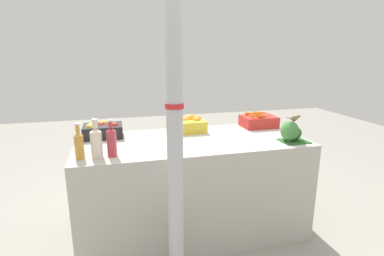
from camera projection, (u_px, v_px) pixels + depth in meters
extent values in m
plane|color=gray|center=(192.00, 229.00, 2.73)|extent=(10.00, 10.00, 0.00)
cube|color=#B7B2A8|center=(192.00, 186.00, 2.63)|extent=(1.89, 0.84, 0.85)
cylinder|color=#B7BABF|center=(175.00, 125.00, 1.77)|extent=(0.10, 0.10, 2.30)
cylinder|color=red|center=(174.00, 106.00, 1.74)|extent=(0.11, 0.11, 0.03)
cube|color=black|center=(103.00, 131.00, 2.58)|extent=(0.33, 0.24, 0.11)
sphere|color=gold|center=(104.00, 124.00, 2.65)|extent=(0.07, 0.07, 0.07)
sphere|color=red|center=(101.00, 126.00, 2.59)|extent=(0.07, 0.07, 0.07)
sphere|color=gold|center=(92.00, 126.00, 2.57)|extent=(0.06, 0.06, 0.06)
sphere|color=red|center=(115.00, 126.00, 2.56)|extent=(0.07, 0.07, 0.07)
sphere|color=gold|center=(90.00, 128.00, 2.52)|extent=(0.07, 0.07, 0.07)
sphere|color=gold|center=(103.00, 124.00, 2.63)|extent=(0.07, 0.07, 0.07)
sphere|color=gold|center=(93.00, 128.00, 2.48)|extent=(0.06, 0.06, 0.06)
cube|color=gold|center=(187.00, 126.00, 2.76)|extent=(0.33, 0.24, 0.11)
sphere|color=orange|center=(198.00, 120.00, 2.81)|extent=(0.08, 0.08, 0.08)
sphere|color=orange|center=(182.00, 120.00, 2.81)|extent=(0.08, 0.08, 0.08)
sphere|color=orange|center=(190.00, 119.00, 2.81)|extent=(0.09, 0.09, 0.09)
sphere|color=orange|center=(192.00, 119.00, 2.83)|extent=(0.08, 0.08, 0.08)
sphere|color=orange|center=(197.00, 121.00, 2.75)|extent=(0.08, 0.08, 0.08)
sphere|color=orange|center=(176.00, 123.00, 2.67)|extent=(0.08, 0.08, 0.08)
sphere|color=orange|center=(179.00, 122.00, 2.74)|extent=(0.07, 0.07, 0.07)
sphere|color=orange|center=(185.00, 121.00, 2.77)|extent=(0.09, 0.09, 0.09)
sphere|color=orange|center=(180.00, 120.00, 2.79)|extent=(0.08, 0.08, 0.08)
cube|color=red|center=(259.00, 121.00, 2.94)|extent=(0.33, 0.24, 0.11)
cone|color=orange|center=(260.00, 112.00, 3.00)|extent=(0.13, 0.06, 0.03)
cone|color=orange|center=(263.00, 115.00, 2.85)|extent=(0.13, 0.06, 0.02)
cone|color=orange|center=(256.00, 116.00, 2.83)|extent=(0.12, 0.03, 0.03)
cone|color=orange|center=(251.00, 113.00, 2.96)|extent=(0.12, 0.04, 0.03)
cone|color=orange|center=(265.00, 117.00, 2.86)|extent=(0.14, 0.04, 0.03)
cone|color=orange|center=(260.00, 113.00, 2.96)|extent=(0.16, 0.07, 0.03)
cube|color=#2D602D|center=(294.00, 141.00, 2.46)|extent=(0.22, 0.18, 0.01)
ellipsoid|color=#2D602D|center=(292.00, 131.00, 2.46)|extent=(0.11, 0.11, 0.15)
cylinder|color=#B2C693|center=(291.00, 138.00, 2.48)|extent=(0.03, 0.03, 0.02)
ellipsoid|color=#2D602D|center=(294.00, 133.00, 2.47)|extent=(0.12, 0.12, 0.11)
cylinder|color=#B2C693|center=(294.00, 138.00, 2.48)|extent=(0.03, 0.03, 0.02)
ellipsoid|color=#427F3D|center=(290.00, 131.00, 2.43)|extent=(0.15, 0.15, 0.16)
cylinder|color=#B2C693|center=(289.00, 140.00, 2.45)|extent=(0.03, 0.03, 0.02)
ellipsoid|color=#427F3D|center=(288.00, 131.00, 2.48)|extent=(0.11, 0.11, 0.13)
cylinder|color=#B2C693|center=(287.00, 138.00, 2.49)|extent=(0.03, 0.03, 0.02)
cylinder|color=gold|center=(79.00, 147.00, 2.05)|extent=(0.06, 0.06, 0.17)
cone|color=gold|center=(78.00, 134.00, 2.02)|extent=(0.06, 0.06, 0.02)
cylinder|color=gold|center=(78.00, 129.00, 2.01)|extent=(0.03, 0.03, 0.05)
cylinder|color=silver|center=(77.00, 124.00, 2.01)|extent=(0.03, 0.03, 0.01)
cylinder|color=beige|center=(97.00, 145.00, 2.07)|extent=(0.08, 0.08, 0.19)
cone|color=beige|center=(95.00, 130.00, 2.05)|extent=(0.08, 0.08, 0.03)
cylinder|color=beige|center=(95.00, 125.00, 2.04)|extent=(0.04, 0.04, 0.05)
cylinder|color=silver|center=(94.00, 120.00, 2.03)|extent=(0.04, 0.04, 0.01)
cylinder|color=#B2333D|center=(112.00, 144.00, 2.10)|extent=(0.07, 0.07, 0.18)
cone|color=#B2333D|center=(111.00, 129.00, 2.07)|extent=(0.07, 0.07, 0.02)
cylinder|color=#B2333D|center=(110.00, 125.00, 2.06)|extent=(0.03, 0.03, 0.05)
cylinder|color=silver|center=(110.00, 120.00, 2.06)|extent=(0.03, 0.03, 0.01)
cube|color=#4C3D2D|center=(294.00, 121.00, 2.41)|extent=(0.02, 0.02, 0.01)
ellipsoid|color=#7A664C|center=(294.00, 118.00, 2.41)|extent=(0.07, 0.04, 0.04)
sphere|color=#897556|center=(299.00, 116.00, 2.42)|extent=(0.03, 0.03, 0.03)
cone|color=#4C3D28|center=(300.00, 116.00, 2.42)|extent=(0.01, 0.01, 0.01)
cube|color=#7A664C|center=(289.00, 118.00, 2.39)|extent=(0.04, 0.02, 0.01)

